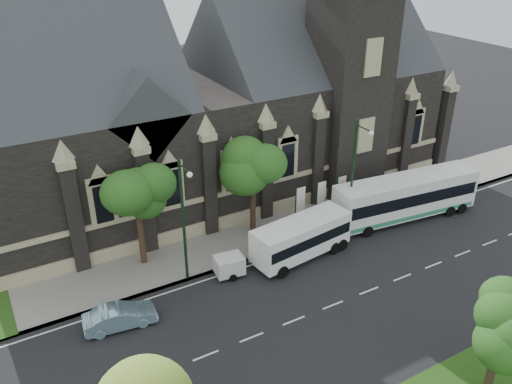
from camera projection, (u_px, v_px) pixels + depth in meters
ground at (294, 321)px, 32.84m from camera, size 160.00×160.00×0.00m
sidewalk at (225, 247)px, 40.15m from camera, size 80.00×5.00×0.15m
museum at (227, 101)px, 45.88m from camera, size 40.00×17.70×29.90m
tree_park_east at (505, 316)px, 26.24m from camera, size 3.40×3.40×6.28m
tree_walk_right at (254, 163)px, 39.88m from camera, size 4.08×4.08×7.80m
tree_walk_left at (138, 191)px, 35.94m from camera, size 3.91×3.91×7.64m
street_lamp_near at (355, 170)px, 40.39m from camera, size 0.36×1.88×9.00m
street_lamp_mid at (184, 216)px, 34.22m from camera, size 0.36×1.88×9.00m
banner_flag_left at (299, 203)px, 41.48m from camera, size 0.90×0.10×4.00m
banner_flag_center at (320, 197)px, 42.36m from camera, size 0.90×0.10×4.00m
banner_flag_right at (340, 192)px, 43.24m from camera, size 0.90×0.10×4.00m
tour_coach at (406, 197)px, 43.30m from camera, size 12.76×4.02×3.66m
shuttle_bus at (301, 237)px, 38.34m from camera, size 7.93×3.50×2.97m
box_trailer at (229, 265)px, 36.66m from camera, size 2.89×1.71×1.51m
sedan at (120, 317)px, 32.09m from camera, size 4.52×2.03×1.44m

